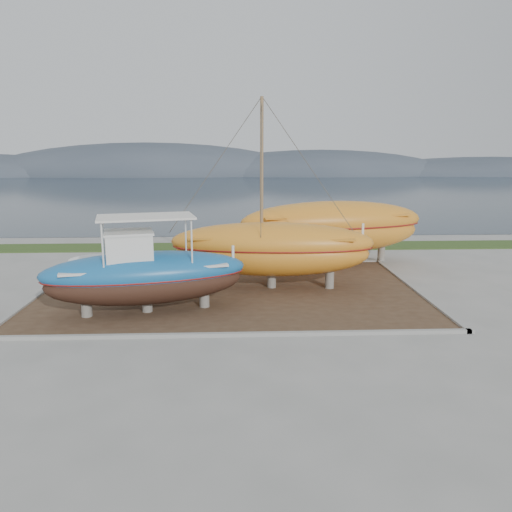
{
  "coord_description": "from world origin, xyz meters",
  "views": [
    {
      "loc": [
        0.26,
        -19.69,
        6.81
      ],
      "look_at": [
        1.26,
        4.0,
        1.78
      ],
      "focal_mm": 35.0,
      "sensor_mm": 36.0,
      "label": 1
    }
  ],
  "objects_px": {
    "white_dinghy": "(110,267)",
    "orange_bare_hull": "(332,234)",
    "blue_caique": "(145,265)",
    "orange_sailboat": "(272,196)"
  },
  "relations": [
    {
      "from": "blue_caique",
      "to": "orange_sailboat",
      "type": "xyz_separation_m",
      "value": [
        5.58,
        3.59,
        2.55
      ]
    },
    {
      "from": "blue_caique",
      "to": "white_dinghy",
      "type": "height_order",
      "value": "blue_caique"
    },
    {
      "from": "white_dinghy",
      "to": "orange_bare_hull",
      "type": "bearing_deg",
      "value": 20.47
    },
    {
      "from": "orange_sailboat",
      "to": "orange_bare_hull",
      "type": "distance_m",
      "value": 7.15
    },
    {
      "from": "blue_caique",
      "to": "orange_sailboat",
      "type": "height_order",
      "value": "orange_sailboat"
    },
    {
      "from": "blue_caique",
      "to": "orange_bare_hull",
      "type": "bearing_deg",
      "value": 29.47
    },
    {
      "from": "orange_bare_hull",
      "to": "white_dinghy",
      "type": "bearing_deg",
      "value": -174.97
    },
    {
      "from": "white_dinghy",
      "to": "orange_bare_hull",
      "type": "height_order",
      "value": "orange_bare_hull"
    },
    {
      "from": "blue_caique",
      "to": "orange_bare_hull",
      "type": "xyz_separation_m",
      "value": [
        9.62,
        8.81,
        -0.21
      ]
    },
    {
      "from": "blue_caique",
      "to": "orange_sailboat",
      "type": "distance_m",
      "value": 7.11
    }
  ]
}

